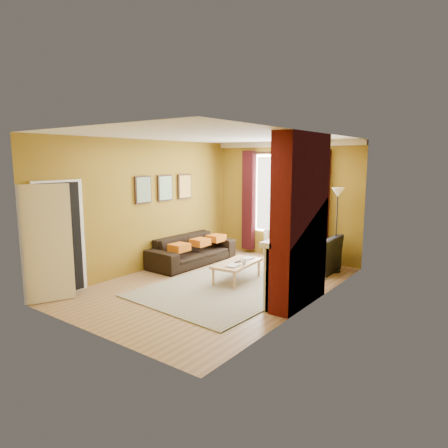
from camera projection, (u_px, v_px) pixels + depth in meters
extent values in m
plane|color=brown|center=(216.00, 285.00, 7.68)|extent=(5.50, 5.50, 0.00)
cube|color=olive|center=(285.00, 201.00, 9.64)|extent=(3.80, 0.02, 2.80)
cube|color=olive|center=(89.00, 234.00, 5.27)|extent=(3.80, 0.02, 2.80)
cube|color=olive|center=(311.00, 222.00, 6.34)|extent=(0.02, 5.50, 2.80)
cube|color=olive|center=(146.00, 206.00, 8.57)|extent=(0.02, 5.50, 2.80)
cube|color=silver|center=(216.00, 136.00, 7.23)|extent=(3.80, 5.50, 0.01)
cube|color=#4E0E0B|center=(301.00, 221.00, 6.44)|extent=(0.35, 1.40, 2.80)
cube|color=white|center=(288.00, 270.00, 6.69)|extent=(0.12, 1.30, 1.10)
cube|color=white|center=(287.00, 238.00, 6.64)|extent=(0.22, 1.40, 0.08)
cube|color=white|center=(270.00, 279.00, 6.25)|extent=(0.16, 0.14, 1.04)
cube|color=white|center=(302.00, 264.00, 7.17)|extent=(0.16, 0.14, 1.04)
cube|color=black|center=(290.00, 276.00, 6.69)|extent=(0.06, 0.80, 0.90)
cube|color=black|center=(288.00, 299.00, 6.77)|extent=(0.20, 1.00, 0.06)
cube|color=white|center=(277.00, 235.00, 6.34)|extent=(0.03, 0.12, 0.16)
cube|color=black|center=(284.00, 233.00, 6.54)|extent=(0.03, 0.10, 0.14)
cylinder|color=black|center=(291.00, 231.00, 6.74)|extent=(0.10, 0.10, 0.12)
cube|color=black|center=(291.00, 192.00, 6.48)|extent=(0.03, 0.60, 0.75)
cube|color=#9C6835|center=(290.00, 192.00, 6.50)|extent=(0.01, 0.52, 0.66)
cube|color=white|center=(286.00, 144.00, 9.40)|extent=(3.80, 0.08, 0.12)
cube|color=white|center=(285.00, 194.00, 9.59)|extent=(1.60, 0.04, 1.90)
cube|color=white|center=(284.00, 195.00, 9.56)|extent=(1.50, 0.02, 1.80)
cube|color=white|center=(285.00, 195.00, 9.58)|extent=(0.06, 0.04, 1.90)
cube|color=#370C10|center=(249.00, 201.00, 10.13)|extent=(0.30, 0.16, 2.50)
cube|color=#370C10|center=(322.00, 206.00, 8.98)|extent=(0.30, 0.16, 2.50)
cylinder|color=black|center=(284.00, 152.00, 9.36)|extent=(2.30, 0.05, 0.05)
cube|color=white|center=(282.00, 244.00, 9.73)|extent=(1.00, 0.10, 0.60)
cube|color=white|center=(265.00, 242.00, 9.94)|extent=(0.04, 0.03, 0.56)
cube|color=white|center=(269.00, 242.00, 9.88)|extent=(0.04, 0.03, 0.56)
cube|color=white|center=(273.00, 243.00, 9.81)|extent=(0.04, 0.03, 0.56)
cube|color=white|center=(277.00, 244.00, 9.75)|extent=(0.04, 0.03, 0.56)
cube|color=white|center=(281.00, 244.00, 9.69)|extent=(0.04, 0.03, 0.56)
cube|color=white|center=(285.00, 245.00, 9.62)|extent=(0.04, 0.03, 0.56)
cube|color=white|center=(289.00, 245.00, 9.56)|extent=(0.04, 0.03, 0.56)
cube|color=white|center=(293.00, 246.00, 9.49)|extent=(0.04, 0.03, 0.56)
cube|color=white|center=(297.00, 246.00, 9.43)|extent=(0.04, 0.03, 0.56)
cube|color=black|center=(143.00, 190.00, 8.42)|extent=(0.04, 0.44, 0.58)
cube|color=#C5D030|center=(144.00, 190.00, 8.40)|extent=(0.01, 0.38, 0.52)
cube|color=black|center=(165.00, 188.00, 8.93)|extent=(0.04, 0.44, 0.58)
cube|color=#2E8A42|center=(166.00, 188.00, 8.92)|extent=(0.01, 0.38, 0.52)
cube|color=black|center=(184.00, 186.00, 9.45)|extent=(0.04, 0.44, 0.58)
cube|color=#CE6033|center=(185.00, 187.00, 9.43)|extent=(0.01, 0.38, 0.52)
cube|color=white|center=(60.00, 239.00, 6.99)|extent=(0.05, 0.94, 2.06)
cube|color=black|center=(61.00, 239.00, 6.98)|extent=(0.02, 0.80, 1.98)
cube|color=white|center=(47.00, 244.00, 6.59)|extent=(0.37, 0.74, 1.98)
imported|color=#3E6D30|center=(299.00, 225.00, 6.96)|extent=(0.14, 0.10, 0.27)
cube|color=#B1540E|center=(179.00, 247.00, 8.61)|extent=(0.34, 0.40, 0.16)
cube|color=#B1540E|center=(200.00, 242.00, 9.17)|extent=(0.34, 0.40, 0.16)
cube|color=#B1540E|center=(216.00, 238.00, 9.65)|extent=(0.34, 0.40, 0.16)
cube|color=#316988|center=(229.00, 287.00, 7.53)|extent=(2.59, 3.46, 0.02)
imported|color=black|center=(192.00, 250.00, 9.21)|extent=(0.92, 2.24, 0.65)
imported|color=black|center=(308.00, 253.00, 8.63)|extent=(1.21, 1.06, 0.78)
cube|color=tan|center=(237.00, 263.00, 7.85)|extent=(0.68, 1.20, 0.05)
cylinder|color=tan|center=(213.00, 278.00, 7.56)|extent=(0.05, 0.05, 0.33)
cylinder|color=tan|center=(234.00, 281.00, 7.33)|extent=(0.05, 0.05, 0.33)
cylinder|color=tan|center=(239.00, 265.00, 8.44)|extent=(0.05, 0.05, 0.33)
cylinder|color=tan|center=(259.00, 268.00, 8.20)|extent=(0.05, 0.05, 0.33)
cylinder|color=#9B7743|center=(308.00, 255.00, 9.08)|extent=(0.40, 0.40, 0.47)
cylinder|color=black|center=(334.00, 271.00, 8.57)|extent=(0.32, 0.32, 0.03)
cylinder|color=black|center=(336.00, 232.00, 8.43)|extent=(0.03, 0.03, 1.66)
cone|color=beige|center=(338.00, 193.00, 8.30)|extent=(0.32, 0.32, 0.20)
imported|color=#999999|center=(228.00, 265.00, 7.60)|extent=(0.24, 0.30, 0.03)
imported|color=#999999|center=(244.00, 257.00, 8.19)|extent=(0.21, 0.27, 0.02)
imported|color=#999999|center=(244.00, 263.00, 7.65)|extent=(0.11, 0.11, 0.09)
cube|color=#232325|center=(238.00, 262.00, 7.84)|extent=(0.06, 0.16, 0.02)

